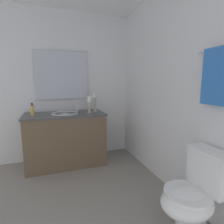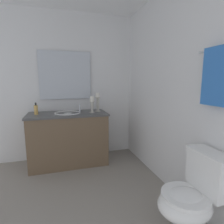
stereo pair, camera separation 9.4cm
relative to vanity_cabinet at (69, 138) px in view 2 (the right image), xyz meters
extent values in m
cube|color=gray|center=(1.02, -0.15, -0.43)|extent=(2.69, 2.65, 0.02)
cube|color=white|center=(1.02, 1.18, 0.81)|extent=(2.69, 0.04, 2.45)
cube|color=white|center=(-0.33, -0.15, 0.81)|extent=(0.04, 2.65, 2.45)
cube|color=brown|center=(0.00, 0.00, -0.02)|extent=(0.55, 1.18, 0.80)
cube|color=#4C4C4C|center=(0.00, 0.00, 0.40)|extent=(0.58, 1.21, 0.03)
sphere|color=black|center=(-0.10, -0.60, 0.02)|extent=(0.02, 0.02, 0.02)
sphere|color=black|center=(0.10, -0.60, 0.02)|extent=(0.02, 0.02, 0.02)
ellipsoid|color=white|center=(0.00, 0.00, 0.36)|extent=(0.38, 0.30, 0.11)
torus|color=white|center=(0.00, 0.00, 0.42)|extent=(0.40, 0.40, 0.02)
cylinder|color=silver|center=(0.00, 0.19, 0.48)|extent=(0.02, 0.02, 0.14)
cube|color=silver|center=(-0.28, 0.00, 1.01)|extent=(0.02, 0.84, 0.78)
cylinder|color=#B7B2A5|center=(-0.04, 0.49, 0.42)|extent=(0.09, 0.09, 0.01)
cylinder|color=#B7B2A5|center=(-0.04, 0.49, 0.53)|extent=(0.04, 0.04, 0.22)
cylinder|color=#B7B2A5|center=(-0.04, 0.49, 0.64)|extent=(0.08, 0.08, 0.01)
cylinder|color=white|center=(-0.04, 0.49, 0.69)|extent=(0.06, 0.06, 0.07)
cylinder|color=#B7B2A5|center=(0.06, 0.38, 0.42)|extent=(0.09, 0.09, 0.01)
cylinder|color=#B7B2A5|center=(0.06, 0.38, 0.50)|extent=(0.04, 0.04, 0.17)
cylinder|color=#B7B2A5|center=(0.06, 0.38, 0.59)|extent=(0.08, 0.08, 0.01)
cylinder|color=white|center=(0.06, 0.38, 0.64)|extent=(0.06, 0.06, 0.09)
cylinder|color=#E5B259|center=(-0.01, -0.46, 0.48)|extent=(0.06, 0.06, 0.14)
cylinder|color=black|center=(-0.01, -0.46, 0.57)|extent=(0.02, 0.02, 0.04)
ellipsoid|color=white|center=(1.76, 0.83, -0.10)|extent=(0.38, 0.46, 0.24)
cylinder|color=white|center=(1.76, 0.83, -0.02)|extent=(0.39, 0.39, 0.03)
cube|color=white|center=(1.76, 1.05, 0.14)|extent=(0.36, 0.17, 0.32)
cube|color=white|center=(1.76, 1.05, 0.32)|extent=(0.38, 0.19, 0.03)
cube|color=blue|center=(1.68, 1.10, 0.94)|extent=(0.24, 0.03, 0.48)
camera|label=1|loc=(2.84, -0.21, 0.90)|focal=28.91mm
camera|label=2|loc=(2.87, -0.13, 0.90)|focal=28.91mm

